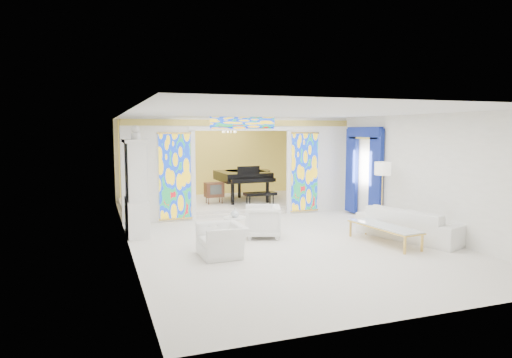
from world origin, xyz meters
name	(u,v)px	position (x,y,z in m)	size (l,w,h in m)	color
floor	(265,230)	(0.00, 0.00, 0.00)	(12.00, 12.00, 0.00)	silver
ceiling	(266,115)	(0.00, 0.00, 3.00)	(7.00, 12.00, 0.02)	silver
wall_back	(210,159)	(0.00, 6.00, 1.50)	(7.00, 0.02, 3.00)	white
wall_front	(422,212)	(0.00, -6.00, 1.50)	(7.00, 0.02, 3.00)	white
wall_left	(125,178)	(-3.50, 0.00, 1.50)	(0.02, 12.00, 3.00)	white
wall_right	(380,169)	(3.50, 0.00, 1.50)	(0.02, 12.00, 3.00)	white
partition_wall	(242,162)	(0.00, 2.00, 1.65)	(7.00, 0.22, 3.00)	white
stained_glass_left	(175,176)	(-2.03, 1.89, 1.30)	(0.90, 0.04, 2.40)	gold
stained_glass_right	(305,172)	(2.03, 1.89, 1.30)	(0.90, 0.04, 2.40)	gold
stained_glass_transom	(243,123)	(0.00, 1.89, 2.82)	(2.00, 0.04, 0.34)	gold
alcove_platform	(223,203)	(0.00, 4.10, 0.09)	(6.80, 3.80, 0.18)	silver
gold_curtain_back	(211,159)	(0.00, 5.88, 1.50)	(6.70, 0.10, 2.90)	#E7CB50
chandelier	(229,132)	(0.20, 4.00, 2.55)	(0.48, 0.48, 0.30)	gold
blue_drapes	(364,165)	(3.40, 0.70, 1.58)	(0.14, 1.85, 2.65)	navy
china_cabinet	(136,188)	(-3.22, 0.60, 1.17)	(0.56, 1.46, 2.72)	white
armchair_left	(222,240)	(-1.74, -2.03, 0.33)	(1.01, 0.88, 0.65)	white
armchair_right	(262,221)	(-0.36, -0.74, 0.39)	(0.84, 0.86, 0.78)	white
sofa	(411,223)	(2.95, -2.10, 0.37)	(2.55, 1.00, 0.75)	white
side_table	(235,227)	(-1.24, -1.34, 0.43)	(0.55, 0.55, 0.66)	white
vase	(235,213)	(-1.24, -1.34, 0.76)	(0.19, 0.19, 0.20)	white
coffee_table	(384,227)	(2.05, -2.29, 0.40)	(0.82, 1.99, 0.43)	silver
floor_lamp	(383,172)	(3.06, -0.75, 1.50)	(0.52, 0.52, 1.76)	gold
grand_piano	(246,176)	(0.79, 4.03, 1.01)	(1.98, 3.10, 1.23)	black
tv_console	(214,190)	(-0.46, 3.61, 0.63)	(0.62, 0.44, 0.70)	#532F1E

